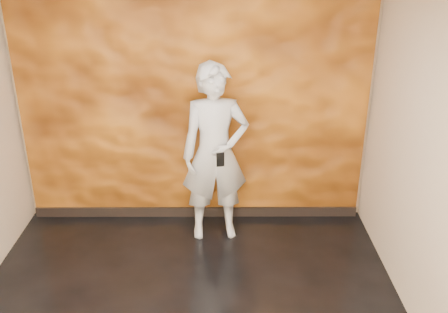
% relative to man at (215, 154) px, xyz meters
% --- Properties ---
extents(room, '(4.02, 4.02, 2.81)m').
position_rel_man_xyz_m(room, '(-0.24, -1.54, 0.41)').
color(room, black).
rests_on(room, ground).
extents(feature_wall, '(3.90, 0.06, 2.75)m').
position_rel_man_xyz_m(feature_wall, '(-0.24, 0.42, 0.39)').
color(feature_wall, orange).
rests_on(feature_wall, ground).
extents(baseboard, '(3.90, 0.04, 0.12)m').
position_rel_man_xyz_m(baseboard, '(-0.24, 0.38, -0.93)').
color(baseboard, black).
rests_on(baseboard, ground).
extents(man, '(0.78, 0.56, 1.99)m').
position_rel_man_xyz_m(man, '(0.00, 0.00, 0.00)').
color(man, '#A3A9B3').
rests_on(man, ground).
extents(phone, '(0.08, 0.03, 0.15)m').
position_rel_man_xyz_m(phone, '(0.06, -0.31, 0.07)').
color(phone, black).
rests_on(phone, man).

